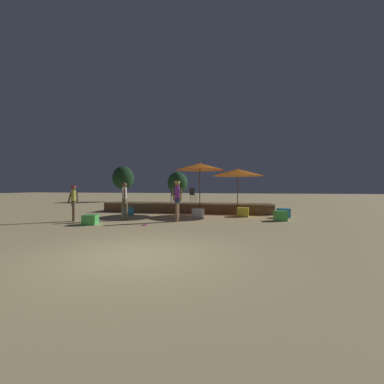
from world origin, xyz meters
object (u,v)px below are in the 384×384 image
patio_umbrella_0 (200,167)px  cube_seat_4 (284,213)px  cube_seat_0 (280,216)px  person_0 (177,198)px  frisbee_disc (145,225)px  bistro_chair_1 (174,194)px  cube_seat_1 (128,211)px  background_tree_1 (123,178)px  cube_seat_3 (198,213)px  cube_seat_2 (90,220)px  background_tree_0 (178,183)px  cube_seat_5 (243,212)px  person_2 (124,199)px  person_1 (74,201)px  bistro_chair_0 (193,193)px  patio_umbrella_1 (238,172)px

patio_umbrella_0 → cube_seat_4: patio_umbrella_0 is taller
cube_seat_0 → person_0: bearing=-165.2°
frisbee_disc → bistro_chair_1: bearing=93.1°
cube_seat_1 → background_tree_1: 14.59m
cube_seat_3 → cube_seat_2: bearing=-138.4°
cube_seat_4 → background_tree_0: size_ratio=0.22×
cube_seat_4 → bistro_chair_1: size_ratio=0.75×
cube_seat_5 → cube_seat_3: bearing=-161.4°
cube_seat_0 → cube_seat_3: size_ratio=1.03×
cube_seat_1 → person_2: size_ratio=0.34×
person_2 → person_1: bearing=-10.9°
person_0 → frisbee_disc: 2.08m
cube_seat_0 → person_1: (-9.52, -2.17, 0.70)m
person_1 → bistro_chair_0: person_1 is taller
cube_seat_0 → frisbee_disc: bearing=-155.0°
patio_umbrella_0 → patio_umbrella_1: size_ratio=1.05×
cube_seat_0 → person_0: person_0 is taller
bistro_chair_1 → person_2: bearing=-112.7°
cube_seat_4 → bistro_chair_0: bearing=153.9°
cube_seat_3 → cube_seat_4: (4.44, 0.72, 0.00)m
cube_seat_1 → cube_seat_0: bearing=-6.5°
cube_seat_3 → bistro_chair_1: bistro_chair_1 is taller
cube_seat_1 → cube_seat_3: bearing=-4.0°
patio_umbrella_1 → person_0: size_ratio=1.55×
cube_seat_3 → frisbee_disc: 3.75m
cube_seat_0 → frisbee_disc: (-5.78, -2.70, -0.22)m
person_1 → patio_umbrella_1: bearing=-96.7°
cube_seat_1 → bistro_chair_1: size_ratio=0.68×
cube_seat_4 → person_0: person_0 is taller
background_tree_1 → patio_umbrella_0: bearing=-47.1°
person_1 → cube_seat_1: bearing=-59.5°
cube_seat_3 → person_1: size_ratio=0.36×
person_1 → bistro_chair_1: 6.17m
background_tree_0 → cube_seat_3: bearing=-69.7°
frisbee_disc → person_1: bearing=172.0°
patio_umbrella_0 → cube_seat_5: 3.70m
cube_seat_4 → frisbee_disc: bearing=-146.4°
person_2 → background_tree_1: (-7.61, 15.08, 1.60)m
cube_seat_1 → background_tree_1: background_tree_1 is taller
cube_seat_5 → bistro_chair_1: bearing=160.8°
frisbee_disc → background_tree_1: bearing=119.2°
patio_umbrella_0 → person_0: 3.92m
cube_seat_2 → cube_seat_0: bearing=19.8°
cube_seat_1 → cube_seat_4: size_ratio=0.91×
cube_seat_2 → background_tree_1: size_ratio=0.17×
bistro_chair_0 → bistro_chair_1: (-0.99, -1.09, 0.00)m
person_2 → bistro_chair_1: (1.25, 4.33, 0.17)m
cube_seat_1 → frisbee_disc: size_ratio=2.62×
bistro_chair_0 → background_tree_1: (-9.86, 9.67, 1.44)m
patio_umbrella_1 → person_0: patio_umbrella_1 is taller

